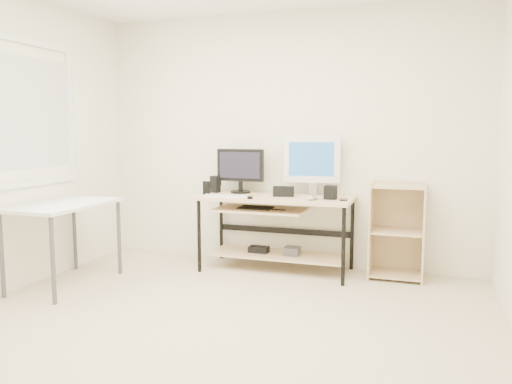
{
  "coord_description": "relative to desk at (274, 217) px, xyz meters",
  "views": [
    {
      "loc": [
        1.36,
        -3.03,
        1.39
      ],
      "look_at": [
        -0.09,
        1.3,
        0.83
      ],
      "focal_mm": 35.0,
      "sensor_mm": 36.0,
      "label": 1
    }
  ],
  "objects": [
    {
      "name": "drinking_glass",
      "position": [
        0.42,
        -0.13,
        0.29
      ],
      "size": [
        0.08,
        0.08,
        0.15
      ],
      "primitive_type": "cylinder",
      "rotation": [
        0.0,
        0.0,
        -0.1
      ],
      "color": "white",
      "rests_on": "coaster"
    },
    {
      "name": "side_table",
      "position": [
        -1.65,
        -1.06,
        0.13
      ],
      "size": [
        0.6,
        1.0,
        0.75
      ],
      "color": "white",
      "rests_on": "ground"
    },
    {
      "name": "black_monitor",
      "position": [
        -0.41,
        0.15,
        0.47
      ],
      "size": [
        0.5,
        0.21,
        0.46
      ],
      "rotation": [
        0.0,
        0.0,
        0.01
      ],
      "color": "black",
      "rests_on": "desk"
    },
    {
      "name": "audio_controller",
      "position": [
        -0.68,
        -0.11,
        0.28
      ],
      "size": [
        0.08,
        0.06,
        0.14
      ],
      "primitive_type": "cube",
      "rotation": [
        0.0,
        0.0,
        0.23
      ],
      "color": "black",
      "rests_on": "desk"
    },
    {
      "name": "speaker_left",
      "position": [
        -0.67,
        0.11,
        0.3
      ],
      "size": [
        0.11,
        0.11,
        0.17
      ],
      "rotation": [
        0.0,
        0.0,
        -0.25
      ],
      "color": "black",
      "rests_on": "desk"
    },
    {
      "name": "speaker_right",
      "position": [
        0.57,
        -0.03,
        0.28
      ],
      "size": [
        0.11,
        0.11,
        0.13
      ],
      "primitive_type": "cube",
      "rotation": [
        0.0,
        0.0,
        -0.06
      ],
      "color": "black",
      "rests_on": "desk"
    },
    {
      "name": "shelf_unit",
      "position": [
        1.18,
        0.16,
        -0.09
      ],
      "size": [
        0.5,
        0.4,
        0.9
      ],
      "color": "#D6B886",
      "rests_on": "ground"
    },
    {
      "name": "room",
      "position": [
        -0.11,
        -1.62,
        0.78
      ],
      "size": [
        4.01,
        4.01,
        2.62
      ],
      "color": "beige",
      "rests_on": "ground"
    },
    {
      "name": "center_speaker",
      "position": [
        0.09,
        0.02,
        0.26
      ],
      "size": [
        0.21,
        0.12,
        0.1
      ],
      "primitive_type": "cube",
      "rotation": [
        0.0,
        0.0,
        0.16
      ],
      "color": "black",
      "rests_on": "desk"
    },
    {
      "name": "mouse",
      "position": [
        0.4,
        -0.16,
        0.23
      ],
      "size": [
        0.08,
        0.12,
        0.04
      ],
      "primitive_type": "ellipsoid",
      "rotation": [
        0.0,
        0.0,
        -0.0
      ],
      "color": "#B7B7BC",
      "rests_on": "desk"
    },
    {
      "name": "keyboard",
      "position": [
        -0.44,
        -0.17,
        0.22
      ],
      "size": [
        0.45,
        0.18,
        0.02
      ],
      "primitive_type": "cube",
      "rotation": [
        0.0,
        0.0,
        0.13
      ],
      "color": "white",
      "rests_on": "desk"
    },
    {
      "name": "volume_puck",
      "position": [
        -0.16,
        -0.25,
        0.22
      ],
      "size": [
        0.07,
        0.07,
        0.02
      ],
      "primitive_type": "cylinder",
      "rotation": [
        0.0,
        0.0,
        0.39
      ],
      "color": "black",
      "rests_on": "desk"
    },
    {
      "name": "white_imac",
      "position": [
        0.33,
        0.2,
        0.56
      ],
      "size": [
        0.56,
        0.18,
        0.6
      ],
      "rotation": [
        0.0,
        0.0,
        0.14
      ],
      "color": "silver",
      "rests_on": "desk"
    },
    {
      "name": "desk",
      "position": [
        0.0,
        0.0,
        0.0
      ],
      "size": [
        1.5,
        0.65,
        0.75
      ],
      "color": "beige",
      "rests_on": "ground"
    },
    {
      "name": "coaster",
      "position": [
        0.42,
        -0.13,
        0.21
      ],
      "size": [
        0.1,
        0.1,
        0.01
      ],
      "primitive_type": "cylinder",
      "rotation": [
        0.0,
        0.0,
        -0.1
      ],
      "color": "#AC864D",
      "rests_on": "desk"
    },
    {
      "name": "smartphone",
      "position": [
        0.7,
        -0.06,
        0.22
      ],
      "size": [
        0.08,
        0.13,
        0.01
      ],
      "primitive_type": "cube",
      "rotation": [
        0.0,
        0.0,
        0.1
      ],
      "color": "black",
      "rests_on": "desk"
    }
  ]
}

